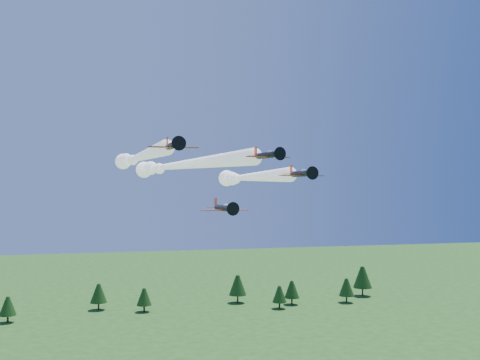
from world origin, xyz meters
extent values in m
cylinder|color=black|center=(1.82, -10.48, 47.54)|extent=(2.00, 4.79, 0.87)
cone|color=black|center=(2.49, -13.15, 47.54)|extent=(1.04, 0.98, 0.87)
cone|color=black|center=(2.62, -13.66, 47.54)|extent=(0.47, 0.48, 0.38)
cylinder|color=black|center=(2.66, -13.80, 47.54)|extent=(1.79, 0.48, 1.84)
cube|color=#E9471D|center=(1.91, -10.82, 47.26)|extent=(6.56, 2.72, 0.10)
cube|color=#E9471D|center=(1.07, -7.47, 47.58)|extent=(2.64, 1.34, 0.06)
cube|color=#E9471D|center=(1.05, -7.38, 48.28)|extent=(0.28, 0.82, 1.27)
ellipsoid|color=#91B2E1|center=(2.01, -11.24, 47.89)|extent=(0.87, 1.17, 0.55)
sphere|color=white|center=(-8.84, 32.00, 47.54)|extent=(2.30, 2.30, 2.30)
sphere|color=white|center=(-10.23, 37.53, 47.54)|extent=(3.00, 3.00, 3.00)
sphere|color=white|center=(-11.62, 43.05, 47.54)|extent=(3.70, 3.70, 3.70)
cylinder|color=black|center=(-10.12, -1.14, 49.42)|extent=(1.62, 5.61, 1.02)
cone|color=black|center=(-9.77, -4.35, 49.42)|extent=(1.12, 1.03, 1.02)
cone|color=black|center=(-9.70, -4.96, 49.42)|extent=(0.50, 0.51, 0.45)
cylinder|color=black|center=(-9.68, -5.13, 49.42)|extent=(2.14, 0.28, 2.15)
cube|color=#E9471D|center=(-10.08, -1.55, 49.09)|extent=(7.68, 2.20, 0.12)
cube|color=#E9471D|center=(-10.52, 2.47, 49.47)|extent=(3.05, 1.19, 0.07)
cube|color=#E9471D|center=(-10.53, 2.57, 50.29)|extent=(0.20, 0.98, 1.48)
ellipsoid|color=#91B2E1|center=(-10.02, -2.06, 49.83)|extent=(0.87, 1.30, 0.64)
sphere|color=white|center=(-14.55, 39.02, 49.42)|extent=(2.30, 2.30, 2.30)
sphere|color=white|center=(-15.11, 44.13, 49.42)|extent=(3.00, 3.00, 3.00)
sphere|color=white|center=(-15.67, 49.23, 49.42)|extent=(3.70, 3.70, 3.70)
cylinder|color=black|center=(11.10, 1.01, 45.39)|extent=(1.63, 5.59, 1.02)
cone|color=black|center=(11.46, -2.18, 45.39)|extent=(1.12, 1.03, 1.02)
cone|color=black|center=(11.53, -2.79, 45.39)|extent=(0.50, 0.51, 0.45)
cylinder|color=black|center=(11.55, -2.96, 45.39)|extent=(2.13, 0.28, 2.14)
cube|color=#E9471D|center=(11.15, 0.60, 45.07)|extent=(7.65, 2.21, 0.12)
cube|color=#E9471D|center=(10.70, 4.61, 45.44)|extent=(3.04, 1.19, 0.07)
cube|color=#E9471D|center=(10.69, 4.71, 46.26)|extent=(0.20, 0.97, 1.48)
ellipsoid|color=#91B2E1|center=(11.21, 0.10, 45.80)|extent=(0.87, 1.30, 0.64)
sphere|color=white|center=(7.69, 31.36, 45.39)|extent=(2.30, 2.30, 2.30)
sphere|color=white|center=(7.27, 35.08, 45.39)|extent=(3.00, 3.00, 3.00)
sphere|color=white|center=(6.85, 38.80, 45.39)|extent=(3.70, 3.70, 3.70)
cylinder|color=black|center=(-0.47, 7.23, 39.68)|extent=(1.98, 5.90, 1.08)
cone|color=black|center=(0.06, 3.88, 39.68)|extent=(1.21, 1.13, 1.08)
cone|color=black|center=(0.16, 3.25, 39.68)|extent=(0.54, 0.55, 0.47)
cylinder|color=black|center=(0.19, 3.06, 39.68)|extent=(2.24, 0.40, 2.26)
cube|color=#E9471D|center=(-0.41, 6.80, 39.34)|extent=(8.09, 2.69, 0.13)
cube|color=#E9471D|center=(-1.08, 11.00, 39.73)|extent=(3.22, 1.39, 0.08)
cube|color=#E9471D|center=(-1.09, 11.10, 40.59)|extent=(0.26, 1.02, 1.56)
ellipsoid|color=#91B2E1|center=(-0.32, 6.27, 40.11)|extent=(0.97, 1.40, 0.67)
cylinder|color=#382314|center=(47.71, 109.11, 1.24)|extent=(0.60, 0.60, 2.48)
cone|color=black|center=(47.71, 109.11, 5.66)|extent=(5.66, 5.66, 6.37)
cylinder|color=#382314|center=(-50.73, 105.17, 1.17)|extent=(0.60, 0.60, 2.35)
cone|color=black|center=(-50.73, 105.17, 5.37)|extent=(5.37, 5.37, 6.04)
cylinder|color=#382314|center=(80.99, 117.68, 1.66)|extent=(0.60, 0.60, 3.33)
cone|color=black|center=(80.99, 117.68, 7.60)|extent=(7.60, 7.60, 8.55)
cylinder|color=#382314|center=(-6.88, 110.19, 1.16)|extent=(0.60, 0.60, 2.31)
cone|color=black|center=(-6.88, 110.19, 5.29)|extent=(5.29, 5.29, 5.95)
cylinder|color=#382314|center=(28.71, 117.04, 1.47)|extent=(0.60, 0.60, 2.93)
cone|color=black|center=(28.71, 117.04, 6.70)|extent=(6.70, 6.70, 7.54)
cylinder|color=#382314|center=(-22.50, 117.13, 1.30)|extent=(0.60, 0.60, 2.61)
cone|color=black|center=(-22.50, 117.13, 5.96)|extent=(5.96, 5.96, 6.70)
cylinder|color=#382314|center=(41.03, 103.66, 1.14)|extent=(0.60, 0.60, 2.29)
cone|color=black|center=(41.03, 103.66, 5.23)|extent=(5.23, 5.23, 5.88)
cylinder|color=#382314|center=(69.14, 107.44, 1.28)|extent=(0.60, 0.60, 2.56)
cone|color=black|center=(69.14, 107.44, 5.85)|extent=(5.85, 5.85, 6.58)
camera|label=1|loc=(-19.54, -81.19, 42.59)|focal=40.00mm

